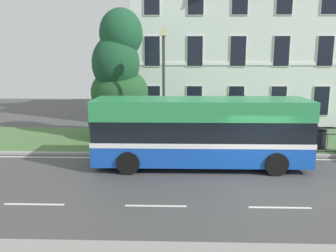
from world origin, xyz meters
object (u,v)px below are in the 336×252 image
(evergreen_tree, at_px, (119,88))
(single_decker_bus, at_px, (201,131))
(litter_bin, at_px, (321,138))
(georgian_townhouse, at_px, (229,39))
(street_lamp_post, at_px, (164,81))

(evergreen_tree, bearing_deg, single_decker_bus, -49.32)
(single_decker_bus, bearing_deg, litter_bin, 22.54)
(georgian_townhouse, relative_size, single_decker_bus, 1.56)
(single_decker_bus, height_order, street_lamp_post, street_lamp_post)
(single_decker_bus, xyz_separation_m, litter_bin, (6.35, 2.68, -0.90))
(georgian_townhouse, bearing_deg, single_decker_bus, -102.59)
(street_lamp_post, xyz_separation_m, litter_bin, (8.08, 0.14, -2.93))
(evergreen_tree, xyz_separation_m, single_decker_bus, (4.44, -5.16, -1.44))
(single_decker_bus, distance_m, street_lamp_post, 3.68)
(single_decker_bus, distance_m, litter_bin, 6.95)
(litter_bin, bearing_deg, street_lamp_post, -178.98)
(evergreen_tree, distance_m, street_lamp_post, 3.82)
(evergreen_tree, distance_m, single_decker_bus, 6.96)
(georgian_townhouse, relative_size, street_lamp_post, 2.39)
(georgian_townhouse, xyz_separation_m, street_lamp_post, (-4.64, -10.53, -2.58))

